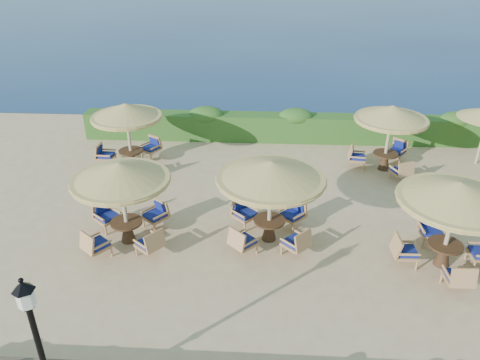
# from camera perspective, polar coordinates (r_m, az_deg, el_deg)

# --- Properties ---
(ground) EXTENTS (120.00, 120.00, 0.00)m
(ground) POSITION_cam_1_polar(r_m,az_deg,el_deg) (15.12, 6.07, -5.85)
(ground) COLOR tan
(ground) RESTS_ON ground
(hedge) EXTENTS (18.00, 0.90, 1.20)m
(hedge) POSITION_cam_1_polar(r_m,az_deg,el_deg) (21.25, 5.42, 6.36)
(hedge) COLOR #224A18
(hedge) RESTS_ON ground
(lamp_post) EXTENTS (0.44, 0.44, 3.31)m
(lamp_post) POSITION_cam_1_polar(r_m,az_deg,el_deg) (9.74, -22.94, -19.31)
(lamp_post) COLOR black
(lamp_post) RESTS_ON ground
(cafe_set_0) EXTENTS (2.88, 2.88, 2.65)m
(cafe_set_0) POSITION_cam_1_polar(r_m,az_deg,el_deg) (13.90, -14.21, -0.97)
(cafe_set_0) COLOR tan
(cafe_set_0) RESTS_ON ground
(cafe_set_1) EXTENTS (3.23, 3.23, 2.65)m
(cafe_set_1) POSITION_cam_1_polar(r_m,az_deg,el_deg) (13.55, 3.76, -0.53)
(cafe_set_1) COLOR tan
(cafe_set_1) RESTS_ON ground
(cafe_set_2) EXTENTS (3.16, 3.16, 2.65)m
(cafe_set_2) POSITION_cam_1_polar(r_m,az_deg,el_deg) (13.70, 24.74, -3.03)
(cafe_set_2) COLOR tan
(cafe_set_2) RESTS_ON ground
(cafe_set_3) EXTENTS (2.79, 2.78, 2.65)m
(cafe_set_3) POSITION_cam_1_polar(r_m,az_deg,el_deg) (18.68, -13.58, 6.87)
(cafe_set_3) COLOR tan
(cafe_set_3) RESTS_ON ground
(cafe_set_4) EXTENTS (2.83, 2.83, 2.65)m
(cafe_set_4) POSITION_cam_1_polar(r_m,az_deg,el_deg) (18.81, 17.86, 6.48)
(cafe_set_4) COLOR tan
(cafe_set_4) RESTS_ON ground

